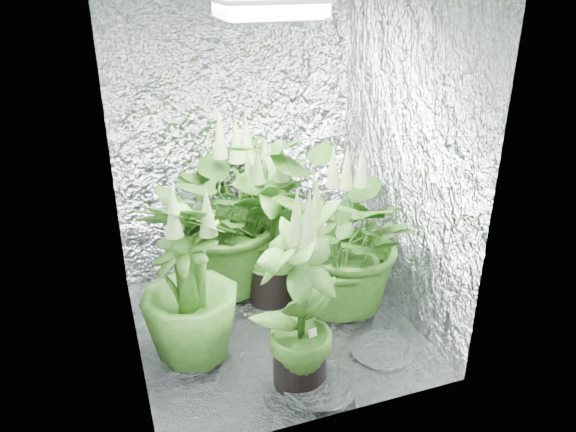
% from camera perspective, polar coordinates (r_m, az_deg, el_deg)
% --- Properties ---
extents(ground, '(1.60, 1.60, 0.00)m').
position_cam_1_polar(ground, '(3.49, -1.41, -11.08)').
color(ground, silver).
rests_on(ground, ground).
extents(walls, '(1.62, 1.62, 2.00)m').
position_cam_1_polar(walls, '(3.03, -1.61, 4.54)').
color(walls, silver).
rests_on(walls, ground).
extents(grow_lamp, '(0.50, 0.30, 0.22)m').
position_cam_1_polar(grow_lamp, '(2.85, -1.81, 20.34)').
color(grow_lamp, gray).
rests_on(grow_lamp, ceiling).
extents(plant_a, '(1.03, 1.03, 1.20)m').
position_cam_1_polar(plant_a, '(3.61, -5.96, 0.45)').
color(plant_a, black).
rests_on(plant_a, ground).
extents(plant_b, '(0.71, 0.71, 1.07)m').
position_cam_1_polar(plant_b, '(3.50, -1.88, -1.63)').
color(plant_b, black).
rests_on(plant_b, ground).
extents(plant_c, '(0.54, 0.54, 1.01)m').
position_cam_1_polar(plant_c, '(3.81, -3.11, 0.18)').
color(plant_c, black).
rests_on(plant_c, ground).
extents(plant_d, '(0.74, 0.74, 1.05)m').
position_cam_1_polar(plant_d, '(3.03, -10.04, -6.68)').
color(plant_d, black).
rests_on(plant_d, ground).
extents(plant_e, '(0.99, 0.99, 1.07)m').
position_cam_1_polar(plant_e, '(3.38, 5.95, -2.45)').
color(plant_e, black).
rests_on(plant_e, ground).
extents(plant_f, '(0.72, 0.72, 1.12)m').
position_cam_1_polar(plant_f, '(2.79, 1.26, -8.30)').
color(plant_f, black).
rests_on(plant_f, ground).
extents(circulation_fan, '(0.18, 0.33, 0.38)m').
position_cam_1_polar(circulation_fan, '(3.78, 5.99, -5.38)').
color(circulation_fan, black).
rests_on(circulation_fan, ground).
extents(plant_label, '(0.05, 0.03, 0.07)m').
position_cam_1_polar(plant_label, '(2.91, 2.56, -12.04)').
color(plant_label, white).
rests_on(plant_label, plant_f).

